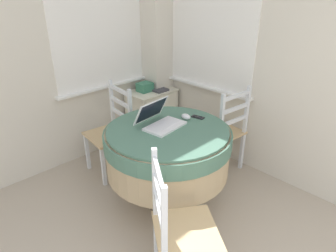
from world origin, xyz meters
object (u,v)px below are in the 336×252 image
object	(u,v)px
laptop	(160,120)
dining_chair_camera_near	(179,231)
dining_chair_near_right_window	(223,132)
corner_cabinet	(152,115)
book_on_cabinet	(157,89)
round_dining_table	(168,148)
cell_phone	(198,117)
dining_chair_near_back_window	(112,132)
storage_box	(145,87)
computer_mouse	(186,117)

from	to	relation	value
laptop	dining_chair_camera_near	size ratio (longest dim) A/B	0.40
laptop	dining_chair_near_right_window	size ratio (longest dim) A/B	0.40
corner_cabinet	book_on_cabinet	bearing A→B (deg)	-23.83
round_dining_table	corner_cabinet	size ratio (longest dim) A/B	1.62
dining_chair_near_right_window	book_on_cabinet	xyz separation A→B (m)	(0.02, 1.02, 0.22)
dining_chair_near_right_window	book_on_cabinet	size ratio (longest dim) A/B	3.66
dining_chair_near_right_window	cell_phone	bearing A→B (deg)	-176.31
dining_chair_near_back_window	corner_cabinet	bearing A→B (deg)	18.83
round_dining_table	book_on_cabinet	bearing A→B (deg)	51.54
laptop	dining_chair_near_back_window	xyz separation A→B (m)	(-0.03, 0.70, -0.35)
storage_box	book_on_cabinet	xyz separation A→B (m)	(0.14, -0.06, -0.04)
round_dining_table	dining_chair_near_back_window	bearing A→B (deg)	91.88
laptop	computer_mouse	size ratio (longest dim) A/B	4.04
dining_chair_camera_near	storage_box	size ratio (longest dim) A/B	5.58
corner_cabinet	cell_phone	bearing A→B (deg)	-110.57
cell_phone	corner_cabinet	size ratio (longest dim) A/B	0.18
laptop	dining_chair_near_right_window	distance (m)	0.87
dining_chair_camera_near	computer_mouse	bearing A→B (deg)	40.97
cell_phone	book_on_cabinet	distance (m)	1.16
cell_phone	corner_cabinet	bearing A→B (deg)	69.43
dining_chair_camera_near	cell_phone	bearing A→B (deg)	35.18
corner_cabinet	storage_box	bearing A→B (deg)	154.37
round_dining_table	corner_cabinet	bearing A→B (deg)	54.54
dining_chair_near_right_window	dining_chair_camera_near	xyz separation A→B (m)	(-1.30, -0.63, 0.00)
corner_cabinet	book_on_cabinet	xyz separation A→B (m)	(0.06, -0.03, 0.33)
round_dining_table	book_on_cabinet	xyz separation A→B (m)	(0.82, 1.03, 0.08)
computer_mouse	dining_chair_camera_near	size ratio (longest dim) A/B	0.10
storage_box	cell_phone	bearing A→B (deg)	-106.54
round_dining_table	laptop	distance (m)	0.24
corner_cabinet	book_on_cabinet	world-z (taller)	book_on_cabinet
laptop	storage_box	distance (m)	1.21
dining_chair_near_back_window	dining_chair_near_right_window	xyz separation A→B (m)	(0.82, -0.79, 0.00)
dining_chair_near_back_window	dining_chair_camera_near	bearing A→B (deg)	-108.66
cell_phone	computer_mouse	bearing A→B (deg)	152.33
dining_chair_near_right_window	book_on_cabinet	distance (m)	1.05
round_dining_table	corner_cabinet	distance (m)	1.32
dining_chair_near_back_window	storage_box	bearing A→B (deg)	23.14
laptop	dining_chair_camera_near	distance (m)	0.94
cell_phone	dining_chair_near_back_window	bearing A→B (deg)	114.60
laptop	cell_phone	xyz separation A→B (m)	(0.35, -0.11, -0.04)
laptop	computer_mouse	world-z (taller)	laptop
laptop	cell_phone	size ratio (longest dim) A/B	3.17
round_dining_table	cell_phone	size ratio (longest dim) A/B	8.88
book_on_cabinet	dining_chair_camera_near	bearing A→B (deg)	-128.64
dining_chair_near_back_window	dining_chair_near_right_window	distance (m)	1.14
dining_chair_near_right_window	corner_cabinet	world-z (taller)	dining_chair_near_right_window
cell_phone	dining_chair_near_back_window	world-z (taller)	dining_chair_near_back_window
corner_cabinet	storage_box	xyz separation A→B (m)	(-0.07, 0.04, 0.37)
dining_chair_camera_near	book_on_cabinet	xyz separation A→B (m)	(1.32, 1.65, 0.22)
cell_phone	dining_chair_near_right_window	bearing A→B (deg)	3.69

